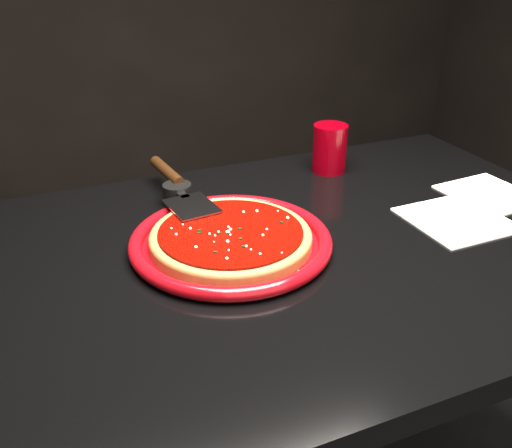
% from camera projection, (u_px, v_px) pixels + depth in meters
% --- Properties ---
extents(table, '(1.20, 0.80, 0.75)m').
position_uv_depth(table, '(291.00, 403.00, 1.17)').
color(table, black).
rests_on(table, floor).
extents(plate, '(0.43, 0.43, 0.03)m').
position_uv_depth(plate, '(231.00, 241.00, 0.98)').
color(plate, maroon).
rests_on(plate, table).
extents(pizza_crust, '(0.35, 0.35, 0.01)m').
position_uv_depth(pizza_crust, '(231.00, 239.00, 0.98)').
color(pizza_crust, brown).
rests_on(pizza_crust, plate).
extents(pizza_crust_rim, '(0.35, 0.35, 0.02)m').
position_uv_depth(pizza_crust_rim, '(231.00, 236.00, 0.97)').
color(pizza_crust_rim, brown).
rests_on(pizza_crust_rim, plate).
extents(pizza_sauce, '(0.31, 0.31, 0.01)m').
position_uv_depth(pizza_sauce, '(231.00, 233.00, 0.97)').
color(pizza_sauce, '#6D0600').
rests_on(pizza_sauce, plate).
extents(parmesan_dusting, '(0.24, 0.24, 0.01)m').
position_uv_depth(parmesan_dusting, '(231.00, 230.00, 0.97)').
color(parmesan_dusting, '#FFF5C7').
rests_on(parmesan_dusting, plate).
extents(basil_flecks, '(0.22, 0.22, 0.00)m').
position_uv_depth(basil_flecks, '(231.00, 230.00, 0.97)').
color(basil_flecks, black).
rests_on(basil_flecks, plate).
extents(pizza_server, '(0.13, 0.35, 0.03)m').
position_uv_depth(pizza_server, '(179.00, 185.00, 1.12)').
color(pizza_server, '#AFB1B6').
rests_on(pizza_server, plate).
extents(cup, '(0.08, 0.08, 0.11)m').
position_uv_depth(cup, '(330.00, 148.00, 1.28)').
color(cup, '#7C010A').
rests_on(cup, table).
extents(napkin_a, '(0.18, 0.18, 0.00)m').
position_uv_depth(napkin_a, '(457.00, 219.00, 1.08)').
color(napkin_a, white).
rests_on(napkin_a, table).
extents(napkin_b, '(0.17, 0.18, 0.00)m').
position_uv_depth(napkin_b, '(489.00, 194.00, 1.18)').
color(napkin_b, white).
rests_on(napkin_b, table).
extents(ramekin, '(0.07, 0.07, 0.04)m').
position_uv_depth(ramekin, '(178.00, 195.00, 1.13)').
color(ramekin, black).
rests_on(ramekin, table).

